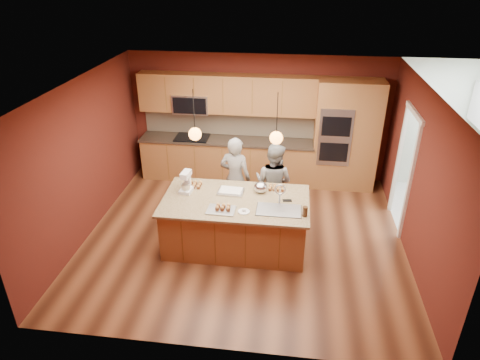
# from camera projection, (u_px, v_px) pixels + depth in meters

# --- Properties ---
(floor) EXTENTS (5.50, 5.50, 0.00)m
(floor) POSITION_uv_depth(u_px,v_px,m) (244.00, 236.00, 7.61)
(floor) COLOR #452315
(floor) RESTS_ON ground
(ceiling) EXTENTS (5.50, 5.50, 0.00)m
(ceiling) POSITION_uv_depth(u_px,v_px,m) (245.00, 86.00, 6.36)
(ceiling) COLOR white
(ceiling) RESTS_ON ground
(wall_back) EXTENTS (5.50, 0.00, 5.50)m
(wall_back) POSITION_uv_depth(u_px,v_px,m) (258.00, 118.00, 9.19)
(wall_back) COLOR #511B14
(wall_back) RESTS_ON ground
(wall_front) EXTENTS (5.50, 0.00, 5.50)m
(wall_front) POSITION_uv_depth(u_px,v_px,m) (218.00, 264.00, 4.78)
(wall_front) COLOR #511B14
(wall_front) RESTS_ON ground
(wall_left) EXTENTS (0.00, 5.00, 5.00)m
(wall_left) POSITION_uv_depth(u_px,v_px,m) (85.00, 159.00, 7.30)
(wall_left) COLOR #511B14
(wall_left) RESTS_ON ground
(wall_right) EXTENTS (0.00, 5.00, 5.00)m
(wall_right) POSITION_uv_depth(u_px,v_px,m) (419.00, 178.00, 6.67)
(wall_right) COLOR #511B14
(wall_right) RESTS_ON ground
(cabinet_run) EXTENTS (3.74, 0.64, 2.30)m
(cabinet_run) POSITION_uv_depth(u_px,v_px,m) (225.00, 136.00, 9.21)
(cabinet_run) COLOR #97632D
(cabinet_run) RESTS_ON floor
(oven_column) EXTENTS (1.30, 0.62, 2.30)m
(oven_column) POSITION_uv_depth(u_px,v_px,m) (346.00, 136.00, 8.80)
(oven_column) COLOR #97632D
(oven_column) RESTS_ON floor
(doorway_trim) EXTENTS (0.08, 1.11, 2.20)m
(doorway_trim) POSITION_uv_depth(u_px,v_px,m) (404.00, 172.00, 7.52)
(doorway_trim) COLOR white
(doorway_trim) RESTS_ON wall_right
(pendant_left) EXTENTS (0.20, 0.20, 0.80)m
(pendant_left) POSITION_uv_depth(u_px,v_px,m) (195.00, 134.00, 6.54)
(pendant_left) COLOR black
(pendant_left) RESTS_ON ceiling
(pendant_right) EXTENTS (0.20, 0.20, 0.80)m
(pendant_right) POSITION_uv_depth(u_px,v_px,m) (276.00, 138.00, 6.40)
(pendant_right) COLOR black
(pendant_right) RESTS_ON ceiling
(island) EXTENTS (2.40, 1.34, 1.26)m
(island) POSITION_uv_depth(u_px,v_px,m) (237.00, 222.00, 7.18)
(island) COLOR #97632D
(island) RESTS_ON floor
(person_left) EXTENTS (0.65, 0.50, 1.60)m
(person_left) POSITION_uv_depth(u_px,v_px,m) (235.00, 178.00, 7.85)
(person_left) COLOR black
(person_left) RESTS_ON floor
(person_right) EXTENTS (0.90, 0.82, 1.52)m
(person_right) POSITION_uv_depth(u_px,v_px,m) (273.00, 183.00, 7.79)
(person_right) COLOR slate
(person_right) RESTS_ON floor
(stand_mixer) EXTENTS (0.22, 0.29, 0.37)m
(stand_mixer) POSITION_uv_depth(u_px,v_px,m) (186.00, 183.00, 7.18)
(stand_mixer) COLOR white
(stand_mixer) RESTS_ON island
(sheet_cake) EXTENTS (0.45, 0.34, 0.05)m
(sheet_cake) POSITION_uv_depth(u_px,v_px,m) (231.00, 191.00, 7.20)
(sheet_cake) COLOR silver
(sheet_cake) RESTS_ON island
(cooling_rack) EXTENTS (0.45, 0.33, 0.02)m
(cooling_rack) POSITION_uv_depth(u_px,v_px,m) (221.00, 210.00, 6.68)
(cooling_rack) COLOR #A5A8AC
(cooling_rack) RESTS_ON island
(mixing_bowl) EXTENTS (0.23, 0.23, 0.19)m
(mixing_bowl) POSITION_uv_depth(u_px,v_px,m) (261.00, 187.00, 7.18)
(mixing_bowl) COLOR silver
(mixing_bowl) RESTS_ON island
(plate) EXTENTS (0.19, 0.19, 0.01)m
(plate) POSITION_uv_depth(u_px,v_px,m) (244.00, 212.00, 6.65)
(plate) COLOR white
(plate) RESTS_ON island
(tumbler) EXTENTS (0.08, 0.08, 0.16)m
(tumbler) POSITION_uv_depth(u_px,v_px,m) (305.00, 211.00, 6.51)
(tumbler) COLOR #3E2716
(tumbler) RESTS_ON island
(phone) EXTENTS (0.16, 0.10, 0.01)m
(phone) POSITION_uv_depth(u_px,v_px,m) (287.00, 201.00, 6.96)
(phone) COLOR black
(phone) RESTS_ON island
(cupcakes_left) EXTENTS (0.32, 0.24, 0.07)m
(cupcakes_left) POSITION_uv_depth(u_px,v_px,m) (192.00, 184.00, 7.39)
(cupcakes_left) COLOR #C18744
(cupcakes_left) RESTS_ON island
(cupcakes_rack) EXTENTS (0.25, 0.17, 0.08)m
(cupcakes_rack) POSITION_uv_depth(u_px,v_px,m) (223.00, 207.00, 6.68)
(cupcakes_rack) COLOR #C18744
(cupcakes_rack) RESTS_ON island
(cupcakes_right) EXTENTS (0.28, 0.21, 0.06)m
(cupcakes_right) POSITION_uv_depth(u_px,v_px,m) (277.00, 187.00, 7.30)
(cupcakes_right) COLOR #C18744
(cupcakes_right) RESTS_ON island
(dryer) EXTENTS (0.69, 0.71, 0.90)m
(dryer) POSITION_uv_depth(u_px,v_px,m) (469.00, 189.00, 8.23)
(dryer) COLOR white
(dryer) RESTS_ON floor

